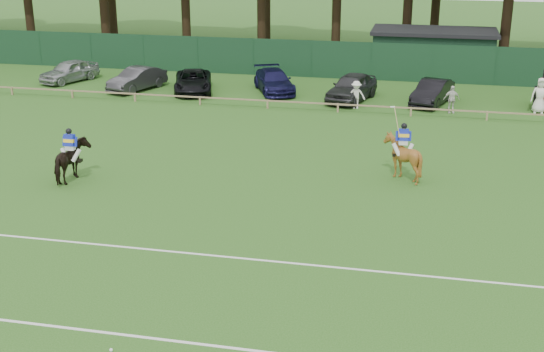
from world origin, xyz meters
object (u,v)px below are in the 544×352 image
(sedan_navy, at_px, (274,81))
(spectator_right, at_px, (540,96))
(spectator_left, at_px, (356,95))
(spectator_mid, at_px, (451,99))
(polo_ball, at_px, (111,350))
(sedan_silver, at_px, (69,71))
(estate_black, at_px, (432,92))
(horse_chestnut, at_px, (402,157))
(hatch_grey, at_px, (352,87))
(sedan_grey, at_px, (137,79))
(suv_black, at_px, (193,81))
(horse_dark, at_px, (72,161))
(utility_shed, at_px, (433,52))

(sedan_navy, xyz_separation_m, spectator_right, (15.40, -1.96, 0.30))
(spectator_left, height_order, spectator_mid, spectator_left)
(spectator_right, bearing_deg, polo_ball, -111.54)
(sedan_silver, xyz_separation_m, estate_black, (23.41, -1.23, -0.01))
(sedan_silver, bearing_deg, horse_chestnut, -11.23)
(hatch_grey, height_order, spectator_right, spectator_right)
(hatch_grey, height_order, spectator_left, hatch_grey)
(sedan_silver, height_order, sedan_grey, sedan_silver)
(horse_chestnut, height_order, spectator_mid, horse_chestnut)
(sedan_silver, height_order, estate_black, sedan_silver)
(horse_chestnut, xyz_separation_m, polo_ball, (-6.45, -14.48, -0.88))
(horse_chestnut, xyz_separation_m, sedan_silver, (-22.29, 14.57, -0.21))
(horse_chestnut, distance_m, spectator_mid, 11.69)
(sedan_silver, bearing_deg, suv_black, 14.37)
(sedan_grey, relative_size, spectator_mid, 2.76)
(spectator_left, bearing_deg, horse_dark, -126.92)
(sedan_silver, relative_size, hatch_grey, 0.89)
(spectator_mid, bearing_deg, hatch_grey, 148.06)
(horse_dark, bearing_deg, horse_chestnut, -165.93)
(estate_black, height_order, spectator_mid, spectator_mid)
(spectator_mid, bearing_deg, horse_dark, -151.21)
(spectator_mid, bearing_deg, horse_chestnut, -115.59)
(sedan_silver, xyz_separation_m, suv_black, (8.91, -1.18, -0.05))
(horse_chestnut, relative_size, spectator_left, 1.18)
(horse_dark, bearing_deg, suv_black, -88.66)
(polo_ball, bearing_deg, spectator_mid, 71.64)
(horse_dark, bearing_deg, estate_black, -130.31)
(suv_black, relative_size, utility_shed, 0.57)
(sedan_grey, xyz_separation_m, utility_shed, (18.02, 9.12, 0.84))
(sedan_navy, bearing_deg, horse_dark, -129.35)
(hatch_grey, bearing_deg, horse_dark, -105.47)
(sedan_silver, bearing_deg, utility_shed, 40.27)
(sedan_navy, relative_size, utility_shed, 0.56)
(suv_black, xyz_separation_m, polo_ball, (6.93, -27.87, -0.62))
(horse_dark, xyz_separation_m, hatch_grey, (9.62, 16.39, -0.05))
(sedan_grey, distance_m, suv_black, 3.61)
(spectator_mid, relative_size, polo_ball, 17.09)
(hatch_grey, xyz_separation_m, polo_ball, (-2.91, -27.72, -0.75))
(sedan_navy, bearing_deg, hatch_grey, -38.07)
(sedan_silver, relative_size, spectator_left, 2.66)
(sedan_grey, height_order, utility_shed, utility_shed)
(spectator_mid, bearing_deg, sedan_navy, 149.63)
(horse_chestnut, distance_m, utility_shed, 22.33)
(polo_ball, height_order, utility_shed, utility_shed)
(estate_black, relative_size, utility_shed, 0.51)
(sedan_silver, distance_m, spectator_right, 29.29)
(horse_dark, bearing_deg, spectator_left, -124.13)
(utility_shed, bearing_deg, sedan_silver, -161.66)
(horse_chestnut, bearing_deg, spectator_right, -126.17)
(sedan_grey, height_order, suv_black, sedan_grey)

